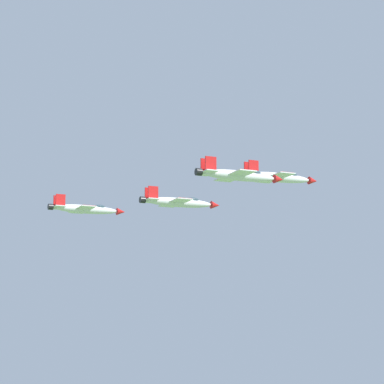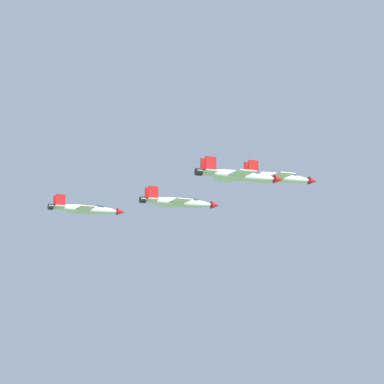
{
  "view_description": "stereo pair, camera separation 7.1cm",
  "coord_description": "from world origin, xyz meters",
  "px_view_note": "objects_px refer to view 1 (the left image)",
  "views": [
    {
      "loc": [
        31.15,
        167.51,
        59.01
      ],
      "look_at": [
        4.93,
        -11.54,
        92.83
      ],
      "focal_mm": 79.92,
      "sensor_mm": 36.0,
      "label": 1
    },
    {
      "loc": [
        31.08,
        167.52,
        59.01
      ],
      "look_at": [
        4.93,
        -11.54,
        92.83
      ],
      "focal_mm": 79.92,
      "sensor_mm": 36.0,
      "label": 2
    }
  ],
  "objects_px": {
    "jet_lead": "(278,177)",
    "jet_right_wingman": "(239,175)",
    "jet_left_outer": "(86,209)",
    "jet_left_wingman": "(179,202)"
  },
  "relations": [
    {
      "from": "jet_lead",
      "to": "jet_left_wingman",
      "type": "xyz_separation_m",
      "value": [
        20.44,
        -9.29,
        -4.43
      ]
    },
    {
      "from": "jet_right_wingman",
      "to": "jet_left_outer",
      "type": "bearing_deg",
      "value": 111.75
    },
    {
      "from": "jet_right_wingman",
      "to": "jet_left_wingman",
      "type": "bearing_deg",
      "value": 90.34
    },
    {
      "from": "jet_right_wingman",
      "to": "jet_left_outer",
      "type": "relative_size",
      "value": 1.03
    },
    {
      "from": "jet_right_wingman",
      "to": "jet_left_outer",
      "type": "xyz_separation_m",
      "value": [
        28.42,
        -37.25,
        -1.14
      ]
    },
    {
      "from": "jet_left_wingman",
      "to": "jet_right_wingman",
      "type": "xyz_separation_m",
      "value": [
        -7.98,
        27.97,
        0.64
      ]
    },
    {
      "from": "jet_lead",
      "to": "jet_left_wingman",
      "type": "bearing_deg",
      "value": 139.35
    },
    {
      "from": "jet_lead",
      "to": "jet_left_outer",
      "type": "height_order",
      "value": "jet_lead"
    },
    {
      "from": "jet_lead",
      "to": "jet_right_wingman",
      "type": "xyz_separation_m",
      "value": [
        12.46,
        18.68,
        -3.79
      ]
    },
    {
      "from": "jet_left_wingman",
      "to": "jet_right_wingman",
      "type": "relative_size",
      "value": 1.02
    }
  ]
}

